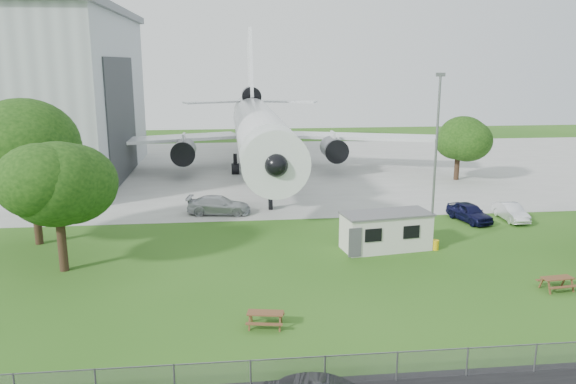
{
  "coord_description": "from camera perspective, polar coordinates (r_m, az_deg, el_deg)",
  "views": [
    {
      "loc": [
        -5.72,
        -29.65,
        12.83
      ],
      "look_at": [
        -1.58,
        8.0,
        4.0
      ],
      "focal_mm": 35.0,
      "sensor_mm": 36.0,
      "label": 1
    }
  ],
  "objects": [
    {
      "name": "site_cabin",
      "position": [
        39.8,
        9.93,
        -3.9
      ],
      "size": [
        6.92,
        3.62,
        2.62
      ],
      "color": "silver",
      "rests_on": "ground"
    },
    {
      "name": "airliner",
      "position": [
        66.05,
        -3.03,
        6.53
      ],
      "size": [
        46.36,
        47.73,
        17.69
      ],
      "color": "white",
      "rests_on": "ground"
    },
    {
      "name": "car_apron_van",
      "position": [
        48.56,
        -7.04,
        -1.34
      ],
      "size": [
        5.64,
        2.89,
        1.57
      ],
      "primitive_type": "imported",
      "rotation": [
        0.0,
        0.0,
        1.44
      ],
      "color": "silver",
      "rests_on": "ground"
    },
    {
      "name": "tree_far_apron",
      "position": [
        64.36,
        16.95,
        5.0
      ],
      "size": [
        5.44,
        5.44,
        7.1
      ],
      "color": "#382619",
      "rests_on": "ground"
    },
    {
      "name": "tree_west_small",
      "position": [
        36.89,
        -22.45,
        0.5
      ],
      "size": [
        6.87,
        6.87,
        8.85
      ],
      "color": "#382619",
      "rests_on": "ground"
    },
    {
      "name": "fence",
      "position": [
        24.57,
        8.59,
        -18.53
      ],
      "size": [
        58.0,
        0.04,
        1.3
      ],
      "primitive_type": "cube",
      "color": "gray",
      "rests_on": "ground"
    },
    {
      "name": "ground",
      "position": [
        32.81,
        4.33,
        -9.94
      ],
      "size": [
        160.0,
        160.0,
        0.0
      ],
      "primitive_type": "plane",
      "color": "#3F7023"
    },
    {
      "name": "tree_west_big",
      "position": [
        43.01,
        -24.73,
        3.65
      ],
      "size": [
        9.12,
        9.12,
        11.21
      ],
      "color": "#382619",
      "rests_on": "ground"
    },
    {
      "name": "car_ne_hatch",
      "position": [
        48.35,
        17.94,
        -1.99
      ],
      "size": [
        2.82,
        4.75,
        1.52
      ],
      "primitive_type": "imported",
      "rotation": [
        0.0,
        0.0,
        0.25
      ],
      "color": "black",
      "rests_on": "ground"
    },
    {
      "name": "car_ne_sedan",
      "position": [
        49.89,
        21.7,
        -1.92
      ],
      "size": [
        1.51,
        4.18,
        1.37
      ],
      "primitive_type": "imported",
      "rotation": [
        0.0,
        0.0,
        -0.01
      ],
      "color": "white",
      "rests_on": "ground"
    },
    {
      "name": "concrete_apron",
      "position": [
        69.09,
        -1.42,
        2.43
      ],
      "size": [
        120.0,
        46.0,
        0.03
      ],
      "primitive_type": "cube",
      "color": "#B7B7B2",
      "rests_on": "ground"
    },
    {
      "name": "picnic_west",
      "position": [
        28.66,
        -2.3,
        -13.49
      ],
      "size": [
        2.04,
        1.8,
        0.76
      ],
      "primitive_type": null,
      "rotation": [
        0.0,
        0.0,
        -0.18
      ],
      "color": "brown",
      "rests_on": "ground"
    },
    {
      "name": "lamp_mast",
      "position": [
        39.06,
        14.72,
        2.62
      ],
      "size": [
        0.16,
        0.16,
        12.0
      ],
      "primitive_type": "cylinder",
      "color": "slate",
      "rests_on": "ground"
    },
    {
      "name": "picnic_east",
      "position": [
        36.27,
        25.58,
        -8.95
      ],
      "size": [
        1.95,
        1.68,
        0.76
      ],
      "primitive_type": null,
      "rotation": [
        0.0,
        0.0,
        0.11
      ],
      "color": "brown",
      "rests_on": "ground"
    }
  ]
}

